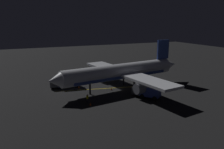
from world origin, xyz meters
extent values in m
cube|color=black|center=(0.00, 0.00, -0.10)|extent=(180.00, 180.00, 0.20)
cube|color=gold|center=(1.89, 4.00, 0.00)|extent=(4.56, 19.44, 0.01)
cylinder|color=white|center=(0.00, 0.00, 3.98)|extent=(7.08, 27.63, 3.43)
cube|color=#2D479E|center=(0.00, 0.00, 3.04)|extent=(6.36, 23.53, 0.62)
cone|color=white|center=(-1.98, 14.60, 3.98)|extent=(3.70, 3.17, 3.36)
cone|color=white|center=(2.05, -15.11, 3.98)|extent=(3.61, 4.50, 3.09)
cube|color=#2D479E|center=(1.71, -12.59, 8.05)|extent=(0.84, 3.62, 4.70)
cube|color=white|center=(-7.97, -2.46, 3.47)|extent=(13.55, 6.50, 0.50)
cylinder|color=slate|center=(-7.49, -1.19, 2.07)|extent=(2.51, 3.45, 2.10)
cube|color=white|center=(8.34, -0.25, 3.47)|extent=(13.55, 6.50, 0.50)
cylinder|color=slate|center=(7.53, 0.85, 2.07)|extent=(2.51, 3.45, 2.10)
cylinder|color=black|center=(-1.01, 7.47, 1.13)|extent=(0.41, 0.41, 2.27)
cylinder|color=black|center=(-1.72, -2.63, 1.13)|extent=(0.41, 0.41, 2.27)
cylinder|color=black|center=(2.36, -2.07, 1.13)|extent=(0.41, 0.41, 2.27)
cube|color=navy|center=(6.02, 10.22, 1.50)|extent=(2.66, 4.99, 2.11)
cube|color=#38383D|center=(6.42, 13.48, 1.20)|extent=(2.20, 2.03, 1.50)
cylinder|color=black|center=(6.22, 11.88, 0.45)|extent=(2.40, 1.17, 0.90)
cylinder|color=black|center=(5.81, 8.56, 0.45)|extent=(2.40, 1.17, 0.90)
cube|color=navy|center=(-8.26, -2.55, 1.41)|extent=(4.28, 3.83, 1.92)
cube|color=#38383D|center=(-5.97, -1.00, 1.20)|extent=(2.61, 2.66, 1.50)
cylinder|color=black|center=(-7.18, -1.82, 0.45)|extent=(2.04, 2.42, 0.90)
cylinder|color=black|center=(-9.35, -3.28, 0.45)|extent=(2.04, 2.42, 0.90)
cylinder|color=black|center=(-5.78, 9.65, 0.42)|extent=(0.32, 0.32, 0.85)
cylinder|color=yellow|center=(-5.78, 9.65, 1.18)|extent=(0.40, 0.40, 0.65)
sphere|color=tan|center=(-5.78, 9.65, 1.62)|extent=(0.24, 0.24, 0.24)
cone|color=#EA590F|center=(-7.15, 9.55, 0.28)|extent=(0.36, 0.36, 0.55)
cube|color=black|center=(-7.15, 9.55, 0.01)|extent=(0.50, 0.50, 0.03)
cone|color=#EA590F|center=(4.23, 8.35, 0.28)|extent=(0.36, 0.36, 0.55)
cube|color=black|center=(4.23, 8.35, 0.01)|extent=(0.50, 0.50, 0.03)
cone|color=#EA590F|center=(-0.09, 2.20, 0.28)|extent=(0.36, 0.36, 0.55)
cube|color=black|center=(-0.09, 2.20, 0.01)|extent=(0.50, 0.50, 0.03)
camera|label=1|loc=(-44.37, 22.19, 14.97)|focal=36.80mm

